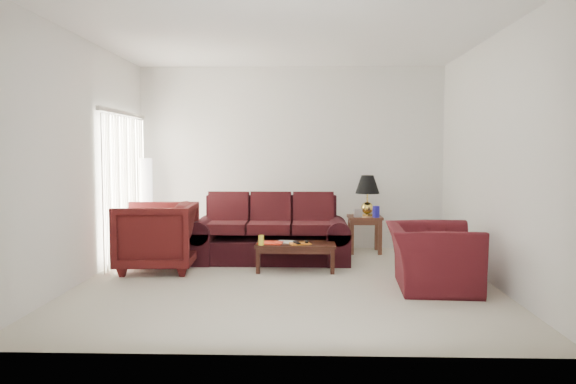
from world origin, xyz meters
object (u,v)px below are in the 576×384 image
(sofa, at_px, (270,229))
(coffee_table, at_px, (296,257))
(armchair_right, at_px, (432,257))
(end_table, at_px, (364,234))
(armchair_left, at_px, (156,237))
(floor_lamp, at_px, (146,204))

(sofa, height_order, coffee_table, sofa)
(sofa, relative_size, armchair_right, 2.00)
(end_table, relative_size, coffee_table, 0.55)
(end_table, relative_size, armchair_left, 0.57)
(coffee_table, bearing_deg, armchair_right, -49.48)
(armchair_left, relative_size, armchair_right, 0.89)
(coffee_table, bearing_deg, end_table, 34.12)
(floor_lamp, bearing_deg, armchair_left, -69.14)
(armchair_left, bearing_deg, end_table, 113.77)
(floor_lamp, bearing_deg, sofa, -20.91)
(end_table, xyz_separation_m, floor_lamp, (-3.51, -0.00, 0.47))
(end_table, height_order, armchair_right, armchair_right)
(coffee_table, bearing_deg, sofa, 102.84)
(sofa, relative_size, end_table, 3.95)
(armchair_left, height_order, armchair_right, armchair_left)
(sofa, bearing_deg, armchair_right, -38.13)
(armchair_left, xyz_separation_m, coffee_table, (1.87, 0.07, -0.28))
(end_table, distance_m, armchair_left, 3.30)
(end_table, xyz_separation_m, armchair_right, (0.54, -2.37, 0.08))
(floor_lamp, xyz_separation_m, armchair_left, (0.56, -1.48, -0.30))
(sofa, xyz_separation_m, coffee_table, (0.39, -0.63, -0.28))
(end_table, distance_m, floor_lamp, 3.54)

